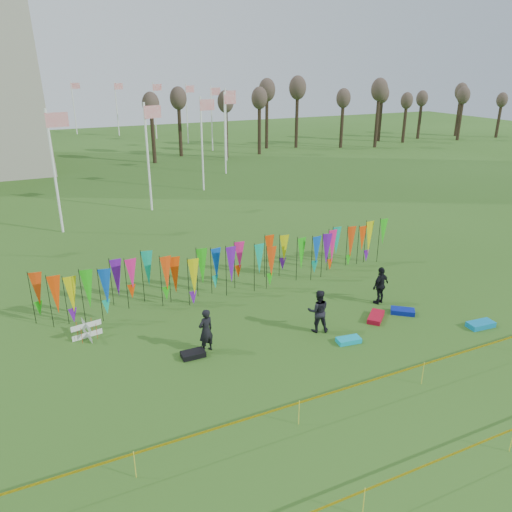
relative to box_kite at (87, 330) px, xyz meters
name	(u,v)px	position (x,y,z in m)	size (l,w,h in m)	color
ground	(310,370)	(7.15, -5.86, -0.35)	(160.00, 160.00, 0.00)	#2D5417
banner_row	(236,261)	(7.43, 1.82, 1.16)	(18.64, 0.64, 2.39)	black
caution_tape_near	(343,390)	(6.93, -8.30, 0.43)	(26.00, 0.02, 0.90)	yellow
caution_tape_far	(423,468)	(6.93, -11.94, 0.43)	(26.00, 0.02, 0.90)	yellow
tree_line	(349,99)	(39.15, 38.14, 5.82)	(53.92, 1.92, 7.84)	#35291A
box_kite	(87,330)	(0.00, 0.00, 0.00)	(0.63, 0.63, 0.70)	#B7290D
person_left	(206,331)	(4.12, -3.03, 0.56)	(0.66, 0.49, 1.82)	black
person_mid	(318,311)	(8.93, -3.51, 0.59)	(0.91, 0.56, 1.88)	black
person_right	(381,285)	(12.95, -2.49, 0.56)	(1.07, 0.61, 1.83)	black
kite_bag_turquoise	(349,340)	(9.58, -4.85, -0.25)	(0.97, 0.49, 0.19)	#0EB4D6
kite_bag_blue	(403,311)	(13.26, -3.81, -0.24)	(1.04, 0.54, 0.22)	#091E9F
kite_bag_red	(376,317)	(11.81, -3.73, -0.24)	(1.21, 0.55, 0.22)	#B80C23
kite_bag_black	(193,354)	(3.51, -3.19, -0.25)	(0.91, 0.53, 0.21)	black
kite_bag_teal	(481,324)	(15.47, -6.20, -0.24)	(1.18, 0.56, 0.22)	#0D85C0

